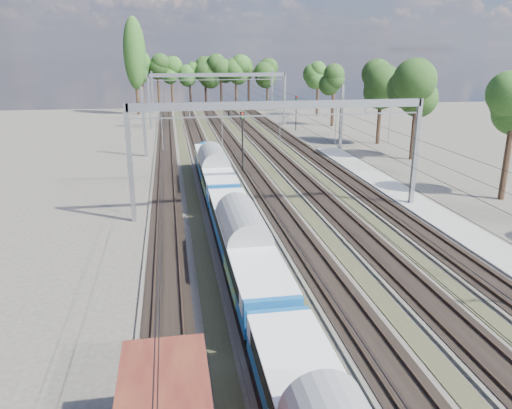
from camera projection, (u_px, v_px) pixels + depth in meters
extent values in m
cube|color=#47423A|center=(167.00, 173.00, 53.28)|extent=(3.00, 130.00, 0.15)
cube|color=black|center=(166.00, 173.00, 53.25)|extent=(2.50, 130.00, 0.06)
cube|color=#473326|center=(160.00, 172.00, 53.11)|extent=(0.08, 130.00, 0.14)
cube|color=#473326|center=(173.00, 171.00, 53.34)|extent=(0.08, 130.00, 0.14)
cube|color=#47423A|center=(209.00, 172.00, 54.02)|extent=(3.00, 130.00, 0.15)
cube|color=black|center=(209.00, 171.00, 53.99)|extent=(2.50, 130.00, 0.06)
cube|color=#473326|center=(202.00, 170.00, 53.84)|extent=(0.08, 130.00, 0.14)
cube|color=#473326|center=(215.00, 170.00, 54.08)|extent=(0.08, 130.00, 0.14)
cube|color=#47423A|center=(250.00, 170.00, 54.75)|extent=(3.00, 130.00, 0.15)
cube|color=black|center=(250.00, 169.00, 54.73)|extent=(2.50, 130.00, 0.06)
cube|color=#473326|center=(243.00, 169.00, 54.58)|extent=(0.08, 130.00, 0.14)
cube|color=#473326|center=(256.00, 168.00, 54.81)|extent=(0.08, 130.00, 0.14)
cube|color=#47423A|center=(289.00, 169.00, 55.49)|extent=(3.00, 130.00, 0.15)
cube|color=black|center=(289.00, 168.00, 55.46)|extent=(2.50, 130.00, 0.06)
cube|color=#473326|center=(283.00, 167.00, 55.32)|extent=(0.08, 130.00, 0.14)
cube|color=#473326|center=(296.00, 167.00, 55.55)|extent=(0.08, 130.00, 0.14)
cube|color=#47423A|center=(328.00, 167.00, 56.23)|extent=(3.00, 130.00, 0.15)
cube|color=black|center=(328.00, 166.00, 56.20)|extent=(2.50, 130.00, 0.06)
cube|color=#473326|center=(322.00, 166.00, 56.05)|extent=(0.08, 130.00, 0.14)
cube|color=#473326|center=(334.00, 165.00, 56.29)|extent=(0.08, 130.00, 0.14)
cube|color=#333121|center=(188.00, 173.00, 53.67)|extent=(1.10, 130.00, 0.05)
cube|color=#333121|center=(229.00, 171.00, 54.40)|extent=(1.10, 130.00, 0.05)
cube|color=#333121|center=(270.00, 170.00, 55.14)|extent=(1.10, 130.00, 0.05)
cube|color=#333121|center=(309.00, 168.00, 55.87)|extent=(1.10, 130.00, 0.05)
cube|color=gray|center=(487.00, 247.00, 33.18)|extent=(3.00, 70.00, 0.30)
cube|color=gray|center=(130.00, 164.00, 37.45)|extent=(0.35, 0.35, 9.00)
cube|color=gray|center=(415.00, 154.00, 41.21)|extent=(0.35, 0.35, 9.00)
cube|color=gray|center=(280.00, 105.00, 38.08)|extent=(23.00, 0.35, 0.60)
cube|color=gray|center=(149.00, 102.00, 82.60)|extent=(0.35, 0.35, 9.00)
cube|color=gray|center=(285.00, 99.00, 86.36)|extent=(0.35, 0.35, 9.00)
cube|color=gray|center=(218.00, 75.00, 83.23)|extent=(23.00, 0.35, 0.60)
cube|color=gray|center=(144.00, 122.00, 61.04)|extent=(0.35, 0.35, 8.50)
cube|color=gray|center=(153.00, 92.00, 103.37)|extent=(0.35, 0.35, 8.50)
cube|color=gray|center=(341.00, 117.00, 65.18)|extent=(0.35, 0.35, 8.50)
cube|color=gray|center=(272.00, 91.00, 107.51)|extent=(0.35, 0.35, 8.50)
cylinder|color=black|center=(164.00, 123.00, 51.67)|extent=(0.03, 130.00, 0.03)
cylinder|color=black|center=(163.00, 112.00, 51.34)|extent=(0.03, 130.00, 0.03)
cylinder|color=black|center=(207.00, 122.00, 52.41)|extent=(0.03, 130.00, 0.03)
cylinder|color=black|center=(207.00, 111.00, 52.08)|extent=(0.03, 130.00, 0.03)
cylinder|color=black|center=(249.00, 121.00, 53.14)|extent=(0.03, 130.00, 0.03)
cylinder|color=black|center=(249.00, 110.00, 52.81)|extent=(0.03, 130.00, 0.03)
cylinder|color=black|center=(290.00, 120.00, 53.88)|extent=(0.03, 130.00, 0.03)
cylinder|color=black|center=(291.00, 109.00, 53.55)|extent=(0.03, 130.00, 0.03)
cylinder|color=black|center=(330.00, 119.00, 54.61)|extent=(0.03, 130.00, 0.03)
cylinder|color=black|center=(331.00, 109.00, 54.29)|extent=(0.03, 130.00, 0.03)
cylinder|color=black|center=(143.00, 92.00, 113.20)|extent=(0.56, 0.56, 6.98)
sphere|color=#183613|center=(141.00, 67.00, 111.54)|extent=(5.17, 5.17, 5.17)
cylinder|color=black|center=(159.00, 94.00, 113.86)|extent=(0.56, 0.56, 6.11)
sphere|color=#183613|center=(158.00, 72.00, 112.40)|extent=(4.59, 4.59, 4.59)
cylinder|color=black|center=(174.00, 94.00, 115.62)|extent=(0.56, 0.56, 5.73)
sphere|color=#183613|center=(173.00, 74.00, 114.26)|extent=(4.30, 4.30, 4.30)
cylinder|color=black|center=(189.00, 92.00, 117.71)|extent=(0.56, 0.56, 6.45)
sphere|color=#183613|center=(188.00, 69.00, 116.18)|extent=(4.08, 4.08, 4.08)
cylinder|color=black|center=(209.00, 93.00, 116.09)|extent=(0.56, 0.56, 6.08)
sphere|color=#183613|center=(209.00, 72.00, 114.65)|extent=(4.65, 4.65, 4.65)
cylinder|color=black|center=(224.00, 91.00, 117.10)|extent=(0.56, 0.56, 6.78)
sphere|color=#183613|center=(224.00, 67.00, 115.48)|extent=(4.51, 4.51, 4.51)
cylinder|color=black|center=(237.00, 92.00, 119.65)|extent=(0.56, 0.56, 5.94)
sphere|color=#183613|center=(237.00, 72.00, 118.24)|extent=(4.58, 4.58, 4.58)
cylinder|color=black|center=(249.00, 92.00, 118.32)|extent=(0.56, 0.56, 6.41)
sphere|color=#183613|center=(249.00, 69.00, 116.80)|extent=(4.64, 4.64, 4.64)
cylinder|color=black|center=(268.00, 91.00, 118.63)|extent=(0.56, 0.56, 6.76)
sphere|color=#183613|center=(268.00, 67.00, 117.02)|extent=(3.95, 3.95, 3.95)
cylinder|color=black|center=(486.00, 158.00, 46.70)|extent=(0.56, 0.56, 6.07)
sphere|color=#183613|center=(493.00, 105.00, 45.25)|extent=(4.45, 4.45, 4.45)
cylinder|color=black|center=(422.00, 137.00, 56.85)|extent=(0.56, 0.56, 6.30)
sphere|color=#183613|center=(427.00, 92.00, 55.35)|extent=(3.61, 3.61, 3.61)
cylinder|color=black|center=(379.00, 125.00, 69.66)|extent=(0.56, 0.56, 5.27)
sphere|color=#183613|center=(381.00, 94.00, 68.41)|extent=(3.69, 3.69, 3.69)
cylinder|color=black|center=(346.00, 109.00, 84.95)|extent=(0.56, 0.56, 6.02)
sphere|color=#183613|center=(348.00, 80.00, 83.51)|extent=(3.35, 3.35, 3.35)
cylinder|color=black|center=(319.00, 103.00, 97.84)|extent=(0.56, 0.56, 5.50)
sphere|color=#183613|center=(320.00, 80.00, 96.53)|extent=(4.66, 4.66, 4.66)
cylinder|color=black|center=(136.00, 74.00, 99.88)|extent=(0.70, 0.70, 16.00)
ellipsoid|color=#1A4717|center=(135.00, 53.00, 98.69)|extent=(4.40, 4.40, 14.08)
cube|color=black|center=(292.00, 398.00, 18.30)|extent=(1.82, 2.73, 0.73)
cube|color=black|center=(262.00, 316.00, 24.00)|extent=(1.82, 2.73, 0.73)
cube|color=black|center=(230.00, 227.00, 35.98)|extent=(1.82, 2.73, 0.73)
cube|color=#104998|center=(243.00, 241.00, 29.58)|extent=(2.55, 18.20, 1.73)
cube|color=silver|center=(243.00, 234.00, 29.45)|extent=(2.62, 17.47, 0.86)
cube|color=black|center=(265.00, 233.00, 29.67)|extent=(0.04, 15.47, 0.64)
cube|color=#D7C60B|center=(254.00, 277.00, 25.95)|extent=(2.64, 5.10, 0.64)
cylinder|color=gray|center=(243.00, 228.00, 29.33)|extent=(2.58, 18.20, 2.58)
cube|color=black|center=(221.00, 203.00, 41.68)|extent=(1.82, 2.73, 0.73)
cube|color=black|center=(209.00, 168.00, 53.66)|extent=(1.82, 2.73, 0.73)
cube|color=#104998|center=(214.00, 170.00, 47.27)|extent=(2.55, 18.20, 1.73)
cube|color=silver|center=(214.00, 165.00, 47.13)|extent=(2.62, 17.47, 0.86)
cube|color=black|center=(227.00, 164.00, 47.35)|extent=(0.04, 15.47, 0.64)
cube|color=#D7C60B|center=(218.00, 185.00, 43.64)|extent=(2.64, 5.10, 0.64)
cylinder|color=gray|center=(214.00, 161.00, 47.01)|extent=(2.58, 18.20, 2.58)
imported|color=black|center=(229.00, 113.00, 96.48)|extent=(0.66, 0.80, 1.87)
cylinder|color=black|center=(243.00, 147.00, 53.00)|extent=(0.16, 0.16, 5.74)
cube|color=black|center=(242.00, 116.00, 52.02)|extent=(0.47, 0.38, 0.80)
sphere|color=red|center=(242.00, 114.00, 51.82)|extent=(0.18, 0.18, 0.18)
sphere|color=#0C9919|center=(243.00, 118.00, 51.94)|extent=(0.18, 0.18, 0.18)
cylinder|color=black|center=(296.00, 115.00, 81.51)|extent=(0.14, 0.14, 4.88)
cube|color=black|center=(296.00, 98.00, 80.69)|extent=(0.39, 0.31, 0.68)
sphere|color=red|center=(297.00, 97.00, 80.51)|extent=(0.16, 0.16, 0.16)
sphere|color=#0C9919|center=(297.00, 99.00, 80.61)|extent=(0.16, 0.16, 0.16)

